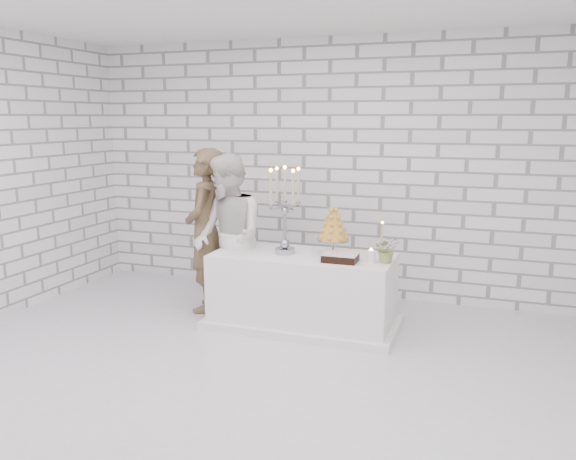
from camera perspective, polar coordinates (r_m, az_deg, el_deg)
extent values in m
cube|color=silver|center=(4.92, -4.27, -14.13)|extent=(6.00, 5.00, 0.01)
cube|color=white|center=(6.84, 4.04, 6.05)|extent=(6.00, 0.01, 3.00)
cube|color=white|center=(5.87, 1.46, -5.99)|extent=(1.80, 0.80, 0.75)
imported|color=brown|center=(6.32, -8.16, -0.05)|extent=(0.56, 0.73, 1.78)
imported|color=silver|center=(6.03, -5.91, -0.71)|extent=(1.07, 1.06, 1.74)
cube|color=black|center=(5.49, 5.20, -2.71)|extent=(0.32, 0.23, 0.08)
cylinder|color=white|center=(5.48, 8.19, -2.61)|extent=(0.09, 0.09, 0.12)
cylinder|color=#BFB192|center=(5.77, 9.25, -0.92)|extent=(0.07, 0.07, 0.32)
imported|color=#4E6732|center=(5.49, 9.74, -1.90)|extent=(0.28, 0.26, 0.26)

